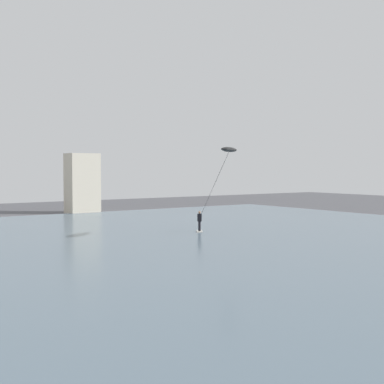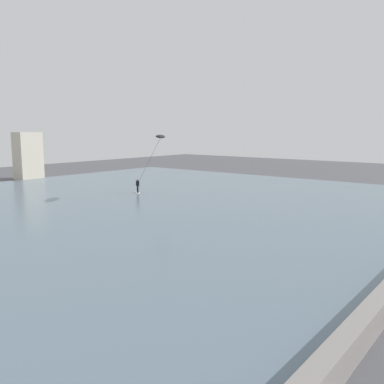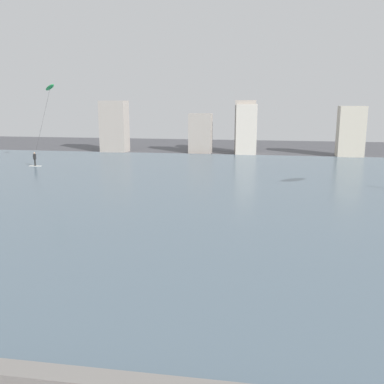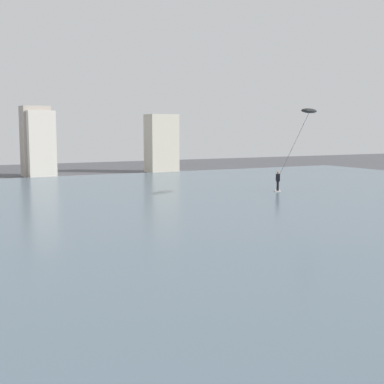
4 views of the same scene
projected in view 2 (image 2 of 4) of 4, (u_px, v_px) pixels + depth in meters
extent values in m
cube|color=gray|center=(375.00, 313.00, 15.43)|extent=(60.00, 0.70, 1.03)
cube|color=slate|center=(12.00, 224.00, 32.03)|extent=(84.00, 52.00, 0.10)
cube|color=beige|center=(28.00, 156.00, 61.16)|extent=(3.51, 2.67, 6.92)
cube|color=silver|center=(138.00, 193.00, 47.15)|extent=(1.14, 1.41, 0.06)
cylinder|color=black|center=(138.00, 189.00, 47.08)|extent=(0.20, 0.20, 0.78)
cube|color=black|center=(138.00, 183.00, 46.98)|extent=(0.40, 0.37, 0.60)
sphere|color=#9E7051|center=(138.00, 180.00, 46.92)|extent=(0.20, 0.20, 0.20)
cylinder|color=#333333|center=(149.00, 162.00, 45.60)|extent=(0.22, 3.48, 5.24)
ellipsoid|color=black|center=(160.00, 136.00, 44.20)|extent=(3.11, 2.81, 0.48)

